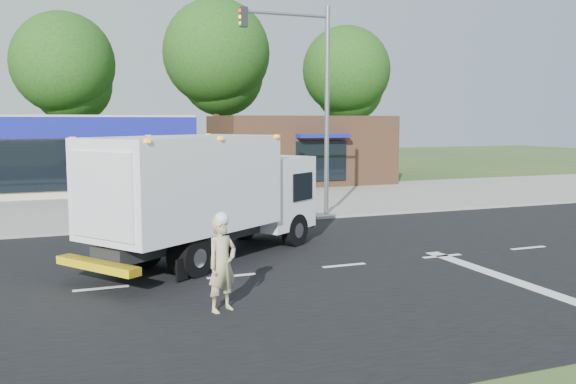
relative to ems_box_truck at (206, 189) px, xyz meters
name	(u,v)px	position (x,y,z in m)	size (l,w,h in m)	color
ground	(344,266)	(3.13, -1.96, -1.93)	(120.00, 120.00, 0.00)	#385123
road_asphalt	(344,266)	(3.13, -1.96, -1.92)	(60.00, 14.00, 0.02)	black
sidewalk	(248,217)	(3.13, 6.24, -1.87)	(60.00, 2.40, 0.12)	gray
parking_apron	(211,200)	(3.13, 12.04, -1.92)	(60.00, 9.00, 0.02)	gray
lane_markings	(418,273)	(4.48, -3.31, -1.91)	(55.20, 7.00, 0.01)	silver
ems_box_truck	(206,189)	(0.00, 0.00, 0.00)	(7.52, 6.19, 3.34)	black
emergency_worker	(222,263)	(-0.76, -4.47, -0.96)	(0.81, 0.70, 1.97)	tan
retail_strip_mall	(7,155)	(-5.87, 17.97, 0.09)	(18.00, 6.20, 4.00)	beige
brown_storefront	(300,150)	(10.13, 18.02, 0.07)	(10.00, 6.70, 4.00)	#382316
traffic_signal_pole	(312,89)	(5.48, 5.64, 3.00)	(3.51, 0.25, 8.00)	gray
background_trees	(145,65)	(2.28, 26.20, 5.45)	(36.77, 7.39, 12.10)	#332114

